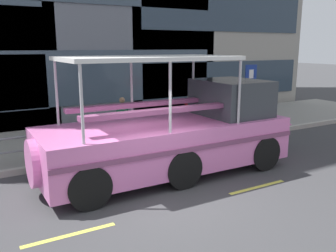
{
  "coord_description": "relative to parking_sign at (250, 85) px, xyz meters",
  "views": [
    {
      "loc": [
        -3.91,
        -7.32,
        3.53
      ],
      "look_at": [
        1.1,
        1.37,
        1.3
      ],
      "focal_mm": 38.6,
      "sensor_mm": 36.0,
      "label": 1
    }
  ],
  "objects": [
    {
      "name": "curb_edge",
      "position": [
        -6.62,
        -0.96,
        -1.85
      ],
      "size": [
        32.0,
        0.18,
        0.18
      ],
      "primitive_type": "cube",
      "color": "#B2ADA3",
      "rests_on": "ground_plane"
    },
    {
      "name": "ground_plane",
      "position": [
        -6.62,
        -4.07,
        -1.94
      ],
      "size": [
        120.0,
        120.0,
        0.0
      ],
      "primitive_type": "plane",
      "color": "#3D3D3F"
    },
    {
      "name": "lane_centreline",
      "position": [
        -6.62,
        -5.02,
        -1.94
      ],
      "size": [
        25.8,
        0.12,
        0.01
      ],
      "color": "#DBD64C",
      "rests_on": "ground_plane"
    },
    {
      "name": "pedestrian_near_bow",
      "position": [
        -2.88,
        0.17,
        -0.82
      ],
      "size": [
        0.44,
        0.23,
        1.56
      ],
      "color": "#1E2338",
      "rests_on": "sidewalk"
    },
    {
      "name": "curb_guardrail",
      "position": [
        -6.03,
        -0.62,
        -1.2
      ],
      "size": [
        11.68,
        0.09,
        0.84
      ],
      "color": "gray",
      "rests_on": "sidewalk"
    },
    {
      "name": "parking_sign",
      "position": [
        0.0,
        0.0,
        0.0
      ],
      "size": [
        0.6,
        0.12,
        2.59
      ],
      "color": "#4C4F54",
      "rests_on": "sidewalk"
    },
    {
      "name": "duck_tour_boat",
      "position": [
        -5.23,
        -2.95,
        -0.85
      ],
      "size": [
        8.67,
        2.59,
        3.27
      ],
      "color": "pink",
      "rests_on": "ground_plane"
    },
    {
      "name": "sidewalk",
      "position": [
        -6.62,
        1.53,
        -1.85
      ],
      "size": [
        32.0,
        4.8,
        0.18
      ],
      "primitive_type": "cube",
      "color": "gray",
      "rests_on": "ground_plane"
    },
    {
      "name": "pedestrian_mid_left",
      "position": [
        -5.51,
        0.67,
        -0.83
      ],
      "size": [
        0.38,
        0.3,
        1.54
      ],
      "color": "#47423D",
      "rests_on": "sidewalk"
    }
  ]
}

